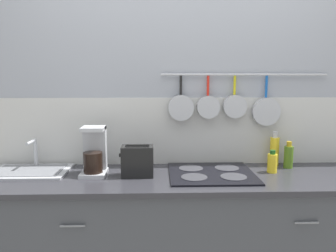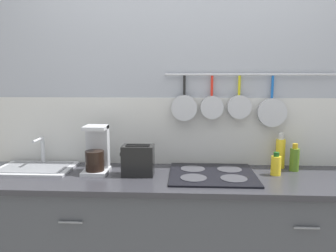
% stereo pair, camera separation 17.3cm
% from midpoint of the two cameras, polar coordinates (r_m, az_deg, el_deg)
% --- Properties ---
extents(wall_back, '(7.20, 0.14, 2.60)m').
position_cam_midpoint_polar(wall_back, '(2.41, 0.57, 2.30)').
color(wall_back, '#999EA8').
rests_on(wall_back, ground_plane).
extents(cabinet_base, '(2.66, 0.60, 0.86)m').
position_cam_midpoint_polar(cabinet_base, '(2.33, 0.87, -19.76)').
color(cabinet_base, '#3F4247').
rests_on(cabinet_base, ground_plane).
extents(countertop, '(2.70, 0.62, 0.03)m').
position_cam_midpoint_polar(countertop, '(2.15, 0.90, -9.20)').
color(countertop, '#2D2D33').
rests_on(countertop, cabinet_base).
extents(sink_basin, '(0.52, 0.36, 0.21)m').
position_cam_midpoint_polar(sink_basin, '(2.45, -24.89, -7.00)').
color(sink_basin, '#B7BABF').
rests_on(sink_basin, countertop).
extents(coffee_maker, '(0.16, 0.19, 0.32)m').
position_cam_midpoint_polar(coffee_maker, '(2.24, -14.91, -4.82)').
color(coffee_maker, '#B7BABF').
rests_on(coffee_maker, countertop).
extents(toaster, '(0.22, 0.13, 0.20)m').
position_cam_midpoint_polar(toaster, '(2.15, -7.64, -6.08)').
color(toaster, black).
rests_on(toaster, countertop).
extents(cooktop, '(0.56, 0.51, 0.01)m').
position_cam_midpoint_polar(cooktop, '(2.20, 5.31, -8.21)').
color(cooktop, black).
rests_on(cooktop, countertop).
extents(bottle_sesame_oil, '(0.07, 0.07, 0.15)m').
position_cam_midpoint_polar(bottle_sesame_oil, '(2.30, 15.65, -6.18)').
color(bottle_sesame_oil, yellow).
rests_on(bottle_sesame_oil, countertop).
extents(bottle_dish_soap, '(0.07, 0.07, 0.25)m').
position_cam_midpoint_polar(bottle_dish_soap, '(2.48, 16.16, -4.12)').
color(bottle_dish_soap, yellow).
rests_on(bottle_dish_soap, countertop).
extents(bottle_vinegar, '(0.06, 0.06, 0.19)m').
position_cam_midpoint_polar(bottle_vinegar, '(2.44, 18.37, -5.05)').
color(bottle_vinegar, '#4C721E').
rests_on(bottle_vinegar, countertop).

